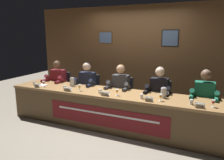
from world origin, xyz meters
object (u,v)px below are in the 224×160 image
(water_cup_far_right, at_px, (191,102))
(water_pitcher_left_side, at_px, (72,82))
(water_cup_right, at_px, (142,97))
(chair_far_right, at_px, (203,108))
(chair_right, at_px, (160,103))
(water_pitcher_right_side, at_px, (164,93))
(panelist_left, at_px, (86,84))
(nameplate_center, at_px, (105,94))
(juice_glass_left, at_px, (79,87))
(nameplate_right, at_px, (149,99))
(nameplate_far_right, at_px, (200,105))
(conference_table, at_px, (110,104))
(chair_far_left, at_px, (62,90))
(nameplate_far_left, at_px, (37,85))
(chair_left, at_px, (90,94))
(panelist_far_right, at_px, (204,97))
(document_stack_far_left, at_px, (42,85))
(water_cup_left, at_px, (65,88))
(juice_glass_center, at_px, (117,91))
(juice_glass_far_left, at_px, (44,83))
(water_cup_center, at_px, (100,92))
(chair_center, at_px, (123,98))
(water_cup_far_left, at_px, (34,83))
(panelist_far_left, at_px, (56,81))
(panelist_right, at_px, (158,92))
(nameplate_left, at_px, (67,89))
(panelist_center, at_px, (119,88))

(water_cup_far_right, bearing_deg, water_pitcher_left_side, 173.89)
(water_cup_right, distance_m, chair_far_right, 1.34)
(chair_right, bearing_deg, water_pitcher_right_side, -72.86)
(chair_right, height_order, water_pitcher_left_side, water_pitcher_left_side)
(panelist_left, relative_size, nameplate_center, 6.98)
(juice_glass_left, height_order, nameplate_right, juice_glass_left)
(nameplate_far_right, bearing_deg, conference_table, 173.80)
(chair_far_left, distance_m, nameplate_far_left, 0.97)
(chair_left, relative_size, nameplate_center, 5.14)
(conference_table, bearing_deg, panelist_far_right, 16.65)
(document_stack_far_left, bearing_deg, water_cup_left, -9.81)
(water_cup_left, bearing_deg, water_cup_right, 1.58)
(panelist_left, bearing_deg, chair_far_right, 4.44)
(document_stack_far_left, bearing_deg, water_cup_far_right, -1.03)
(juice_glass_center, bearing_deg, chair_far_right, 27.22)
(chair_left, xyz_separation_m, water_pitcher_left_side, (-0.17, -0.50, 0.38))
(chair_left, height_order, nameplate_center, chair_left)
(water_cup_right, bearing_deg, water_cup_left, -178.42)
(chair_far_left, distance_m, juice_glass_far_left, 0.89)
(chair_far_left, distance_m, water_cup_center, 1.76)
(water_cup_left, height_order, chair_center, chair_center)
(nameplate_center, height_order, juice_glass_center, juice_glass_center)
(nameplate_right, relative_size, document_stack_far_left, 0.66)
(panelist_far_right, bearing_deg, conference_table, -163.35)
(water_cup_far_left, relative_size, juice_glass_center, 0.69)
(water_cup_left, bearing_deg, panelist_far_left, 138.78)
(water_cup_far_left, relative_size, juice_glass_left, 0.69)
(panelist_right, bearing_deg, water_cup_left, -160.99)
(nameplate_right, height_order, water_cup_far_right, water_cup_far_right)
(nameplate_left, distance_m, panelist_right, 1.87)
(water_cup_far_left, height_order, nameplate_far_right, water_cup_far_left)
(document_stack_far_left, bearing_deg, water_cup_center, -2.67)
(water_cup_far_left, bearing_deg, water_cup_center, -0.55)
(water_cup_far_left, height_order, water_cup_right, same)
(water_cup_far_left, height_order, water_cup_far_right, same)
(nameplate_right, bearing_deg, conference_table, 168.27)
(panelist_center, bearing_deg, document_stack_far_left, -163.30)
(panelist_center, bearing_deg, water_cup_right, -40.80)
(conference_table, distance_m, water_pitcher_left_side, 1.10)
(chair_right, bearing_deg, water_pitcher_left_side, -165.30)
(panelist_right, distance_m, water_pitcher_left_side, 1.92)
(water_cup_far_left, xyz_separation_m, panelist_right, (2.75, 0.57, -0.05))
(panelist_far_left, distance_m, panelist_center, 1.72)
(panelist_far_left, distance_m, chair_far_right, 3.45)
(panelist_far_left, height_order, water_cup_far_left, panelist_far_left)
(chair_left, height_order, nameplate_far_right, chair_left)
(juice_glass_left, height_order, water_cup_left, juice_glass_left)
(water_cup_far_left, height_order, document_stack_far_left, water_cup_far_left)
(chair_right, distance_m, panelist_far_right, 0.92)
(chair_left, bearing_deg, panelist_left, -90.00)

